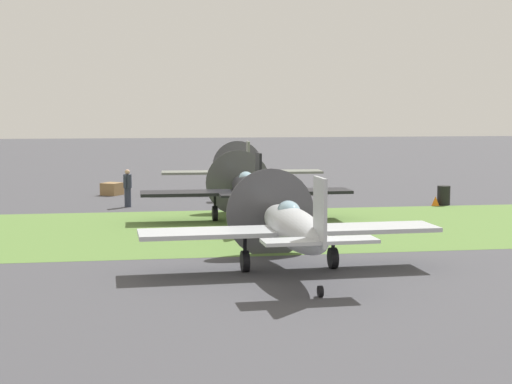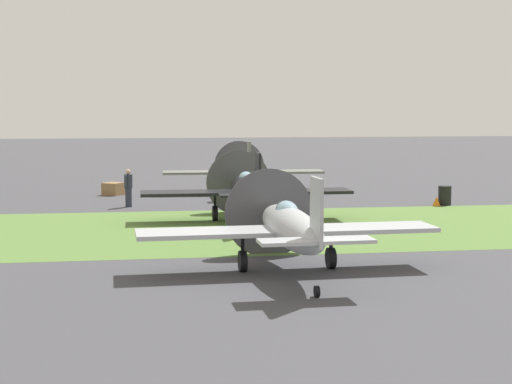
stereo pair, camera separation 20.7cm
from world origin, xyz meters
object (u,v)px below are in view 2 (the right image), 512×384
object	(u,v)px
ground_crew_chief	(128,187)
runway_marker_cone	(436,201)
fuel_drum	(445,195)
supply_crate	(113,189)
airplane_trail	(290,227)
airplane_wingman	(247,190)
airplane_lead	(244,170)

from	to	relation	value
ground_crew_chief	runway_marker_cone	world-z (taller)	ground_crew_chief
ground_crew_chief	fuel_drum	world-z (taller)	ground_crew_chief
runway_marker_cone	supply_crate	bearing A→B (deg)	155.38
airplane_trail	airplane_wingman	bearing A→B (deg)	86.87
airplane_lead	runway_marker_cone	bearing A→B (deg)	-34.96
airplane_trail	fuel_drum	bearing A→B (deg)	51.97
airplane_wingman	runway_marker_cone	world-z (taller)	airplane_wingman
fuel_drum	runway_marker_cone	bearing A→B (deg)	-155.33
ground_crew_chief	runway_marker_cone	bearing A→B (deg)	108.37
supply_crate	runway_marker_cone	bearing A→B (deg)	-24.62
airplane_trail	supply_crate	distance (m)	21.20
ground_crew_chief	fuel_drum	size ratio (longest dim) A/B	1.92
airplane_trail	runway_marker_cone	distance (m)	16.65
airplane_lead	airplane_trail	xyz separation A→B (m)	(-1.34, -19.85, -0.01)
airplane_trail	ground_crew_chief	xyz separation A→B (m)	(-4.59, 15.28, -0.35)
airplane_lead	ground_crew_chief	distance (m)	7.50
airplane_trail	runway_marker_cone	size ratio (longest dim) A/B	19.14
supply_crate	runway_marker_cone	distance (m)	16.49
airplane_trail	fuel_drum	xyz separation A→B (m)	(10.03, 13.82, -0.81)
airplane_lead	supply_crate	bearing A→B (deg)	177.13
airplane_wingman	ground_crew_chief	size ratio (longest dim) A/B	4.90
airplane_lead	ground_crew_chief	size ratio (longest dim) A/B	4.92
airplane_wingman	ground_crew_chief	xyz separation A→B (m)	(-4.78, 5.34, -0.36)
airplane_trail	supply_crate	world-z (taller)	airplane_trail
airplane_trail	ground_crew_chief	distance (m)	15.96
airplane_lead	airplane_wingman	size ratio (longest dim) A/B	1.00
supply_crate	runway_marker_cone	world-z (taller)	supply_crate
runway_marker_cone	fuel_drum	bearing A→B (deg)	24.67
airplane_trail	ground_crew_chief	size ratio (longest dim) A/B	4.87
airplane_lead	runway_marker_cone	world-z (taller)	airplane_lead
airplane_lead	runway_marker_cone	size ratio (longest dim) A/B	19.35
fuel_drum	supply_crate	bearing A→B (deg)	156.75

